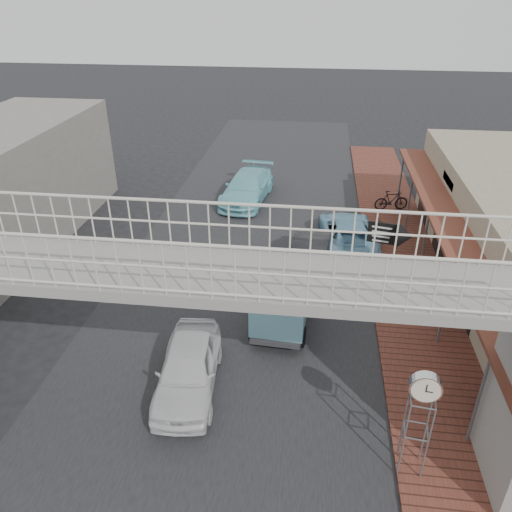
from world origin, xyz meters
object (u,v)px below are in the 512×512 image
(white_hatchback, at_px, (188,368))
(street_clock, at_px, (424,392))
(motorcycle_near, at_px, (371,228))
(motorcycle_far, at_px, (391,200))
(angkot_van, at_px, (284,291))
(angkot_far, at_px, (247,187))
(angkot_curb, at_px, (348,233))
(dark_sedan, at_px, (309,257))
(arrow_sign, at_px, (402,237))

(white_hatchback, xyz_separation_m, street_clock, (5.95, -2.08, 1.81))
(motorcycle_near, bearing_deg, motorcycle_far, -40.87)
(angkot_van, distance_m, motorcycle_near, 7.72)
(white_hatchback, bearing_deg, angkot_far, 86.41)
(white_hatchback, bearing_deg, street_clock, -24.12)
(angkot_curb, bearing_deg, street_clock, 89.47)
(dark_sedan, height_order, angkot_far, angkot_far)
(white_hatchback, height_order, angkot_van, angkot_van)
(dark_sedan, xyz_separation_m, motorcycle_far, (3.99, 6.59, -0.05))
(dark_sedan, bearing_deg, white_hatchback, -108.02)
(angkot_curb, height_order, arrow_sign, arrow_sign)
(angkot_van, height_order, motorcycle_near, angkot_van)
(dark_sedan, height_order, arrow_sign, arrow_sign)
(angkot_far, bearing_deg, street_clock, -62.09)
(arrow_sign, bearing_deg, motorcycle_far, 96.65)
(angkot_van, relative_size, motorcycle_far, 2.30)
(motorcycle_far, distance_m, street_clock, 15.92)
(angkot_curb, bearing_deg, angkot_van, 61.68)
(angkot_far, relative_size, motorcycle_near, 3.37)
(angkot_curb, bearing_deg, arrow_sign, 109.66)
(angkot_far, relative_size, angkot_van, 1.29)
(dark_sedan, relative_size, arrow_sign, 1.49)
(angkot_van, bearing_deg, street_clock, -54.96)
(dark_sedan, distance_m, angkot_curb, 2.87)
(motorcycle_near, height_order, motorcycle_far, motorcycle_far)
(white_hatchback, xyz_separation_m, angkot_curb, (4.85, 9.44, -0.02))
(angkot_far, xyz_separation_m, street_clock, (6.26, -16.34, 1.77))
(angkot_curb, height_order, angkot_far, angkot_far)
(angkot_van, xyz_separation_m, motorcycle_far, (4.75, 10.06, -0.59))
(dark_sedan, bearing_deg, street_clock, -67.00)
(angkot_far, relative_size, arrow_sign, 1.86)
(angkot_curb, bearing_deg, white_hatchback, 56.84)
(white_hatchback, bearing_deg, dark_sedan, 60.74)
(angkot_van, height_order, arrow_sign, arrow_sign)
(motorcycle_near, xyz_separation_m, street_clock, (0.00, -12.54, 2.01))
(motorcycle_near, relative_size, street_clock, 0.53)
(motorcycle_far, height_order, arrow_sign, arrow_sign)
(white_hatchback, relative_size, motorcycle_near, 2.69)
(street_clock, bearing_deg, white_hatchback, 166.95)
(white_hatchback, relative_size, angkot_van, 1.03)
(dark_sedan, bearing_deg, angkot_curb, 61.76)
(motorcycle_far, bearing_deg, angkot_van, 141.84)
(angkot_curb, height_order, street_clock, street_clock)
(white_hatchback, relative_size, angkot_far, 0.80)
(dark_sedan, relative_size, street_clock, 1.41)
(white_hatchback, distance_m, angkot_far, 14.26)
(angkot_far, distance_m, arrow_sign, 10.84)
(angkot_van, bearing_deg, motorcycle_far, 68.20)
(white_hatchback, height_order, dark_sedan, white_hatchback)
(motorcycle_near, xyz_separation_m, arrow_sign, (0.56, -4.48, 1.83))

